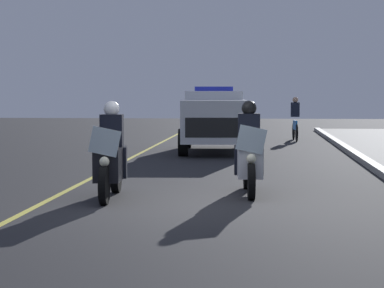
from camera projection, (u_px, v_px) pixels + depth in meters
The scene contains 6 objects.
ground_plane at pixel (183, 205), 12.23m from camera, with size 80.00×80.00×0.00m, color #28282B.
lane_stripe_center at pixel (44, 203), 12.45m from camera, with size 48.00×0.12×0.01m, color #E0D14C.
police_motorcycle_lead_left at pixel (110, 159), 12.94m from camera, with size 2.14×0.61×1.72m.
police_motorcycle_lead_right at pixel (249, 156), 13.49m from camera, with size 2.14×0.61×1.72m.
police_suv at pixel (214, 118), 23.01m from camera, with size 5.01×2.32×2.05m.
cyclist_background at pixel (295, 119), 28.37m from camera, with size 1.76×0.33×1.69m.
Camera 1 is at (12.06, 1.27, 1.88)m, focal length 68.63 mm.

